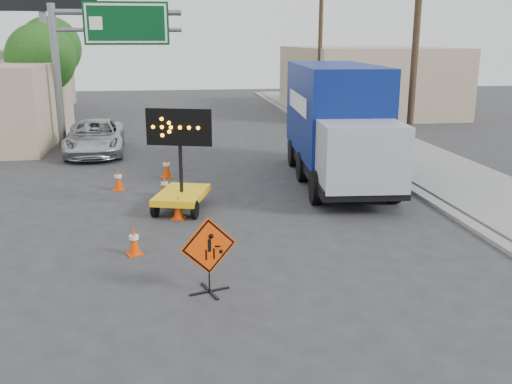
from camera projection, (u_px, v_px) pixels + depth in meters
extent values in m
plane|color=#2D2D30|center=(234.00, 295.00, 11.94)|extent=(100.00, 100.00, 0.00)
cube|color=gray|center=(349.00, 150.00, 27.27)|extent=(0.40, 60.00, 0.12)
cube|color=gray|center=(395.00, 148.00, 27.59)|extent=(4.00, 60.00, 0.15)
cube|color=tan|center=(365.00, 79.00, 41.83)|extent=(10.00, 14.00, 4.60)
cylinder|color=slate|center=(57.00, 77.00, 27.31)|extent=(0.36, 0.36, 6.80)
cylinder|color=slate|center=(117.00, 12.00, 26.96)|extent=(6.00, 0.28, 0.28)
cylinder|color=slate|center=(118.00, 30.00, 27.17)|extent=(6.00, 0.20, 0.20)
cube|color=#043916|center=(126.00, 23.00, 27.03)|extent=(4.00, 0.10, 2.00)
cube|color=silver|center=(126.00, 23.00, 26.96)|extent=(3.80, 0.01, 1.80)
cylinder|color=slate|center=(46.00, 51.00, 34.38)|extent=(0.44, 0.44, 9.00)
cylinder|color=#49331F|center=(415.00, 58.00, 21.45)|extent=(0.26, 0.26, 9.00)
cylinder|color=#49331F|center=(320.00, 50.00, 34.82)|extent=(0.26, 0.26, 9.00)
cylinder|color=#49331F|center=(45.00, 106.00, 31.38)|extent=(0.28, 0.28, 3.25)
sphere|color=#164B15|center=(41.00, 58.00, 30.72)|extent=(3.71, 3.71, 3.71)
cylinder|color=#49331F|center=(54.00, 90.00, 38.84)|extent=(0.28, 0.28, 3.58)
sphere|color=#164B15|center=(50.00, 48.00, 38.10)|extent=(4.10, 4.10, 4.10)
cube|color=black|center=(210.00, 291.00, 12.09)|extent=(0.87, 0.33, 0.04)
cube|color=black|center=(210.00, 291.00, 12.09)|extent=(0.33, 0.87, 0.04)
cylinder|color=black|center=(209.00, 277.00, 12.01)|extent=(0.04, 0.04, 0.69)
cube|color=#E73F04|center=(209.00, 246.00, 11.83)|extent=(1.21, 0.41, 1.26)
cube|color=black|center=(209.00, 246.00, 11.83)|extent=(1.12, 0.37, 1.18)
cube|color=yellow|center=(182.00, 195.00, 17.73)|extent=(1.94, 2.53, 0.20)
cylinder|color=black|center=(180.00, 154.00, 17.39)|extent=(0.11, 0.11, 2.46)
cube|color=black|center=(179.00, 127.00, 17.17)|extent=(1.96, 0.70, 1.12)
imported|color=silver|center=(95.00, 137.00, 26.41)|extent=(2.89, 5.71, 1.55)
cube|color=black|center=(337.00, 165.00, 21.21)|extent=(3.38, 9.07, 0.33)
cube|color=navy|center=(332.00, 109.00, 21.55)|extent=(3.33, 7.09, 3.33)
cube|color=#9EA0A5|center=(371.00, 155.00, 17.54)|extent=(2.71, 2.20, 2.00)
cube|color=#E73F04|center=(135.00, 254.00, 14.19)|extent=(0.47, 0.47, 0.03)
cone|color=#E73F04|center=(134.00, 240.00, 14.10)|extent=(0.28, 0.28, 0.69)
cylinder|color=silver|center=(134.00, 237.00, 14.08)|extent=(0.23, 0.23, 0.10)
cube|color=#E73F04|center=(179.00, 218.00, 17.00)|extent=(0.50, 0.50, 0.03)
cone|color=#E73F04|center=(178.00, 206.00, 16.91)|extent=(0.29, 0.29, 0.71)
cylinder|color=silver|center=(178.00, 204.00, 16.89)|extent=(0.24, 0.24, 0.11)
cube|color=#E73F04|center=(165.00, 196.00, 19.39)|extent=(0.42, 0.42, 0.03)
cone|color=#E73F04|center=(165.00, 186.00, 19.29)|extent=(0.29, 0.29, 0.69)
cylinder|color=silver|center=(164.00, 184.00, 19.27)|extent=(0.23, 0.23, 0.10)
cube|color=#E73F04|center=(119.00, 190.00, 20.23)|extent=(0.43, 0.43, 0.03)
cone|color=#E73F04|center=(118.00, 179.00, 20.13)|extent=(0.31, 0.31, 0.76)
cylinder|color=silver|center=(118.00, 176.00, 20.10)|extent=(0.26, 0.26, 0.11)
cube|color=#E73F04|center=(167.00, 177.00, 22.07)|extent=(0.53, 0.53, 0.03)
cone|color=#E73F04|center=(167.00, 167.00, 21.96)|extent=(0.32, 0.32, 0.78)
cylinder|color=silver|center=(167.00, 164.00, 21.94)|extent=(0.26, 0.26, 0.11)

